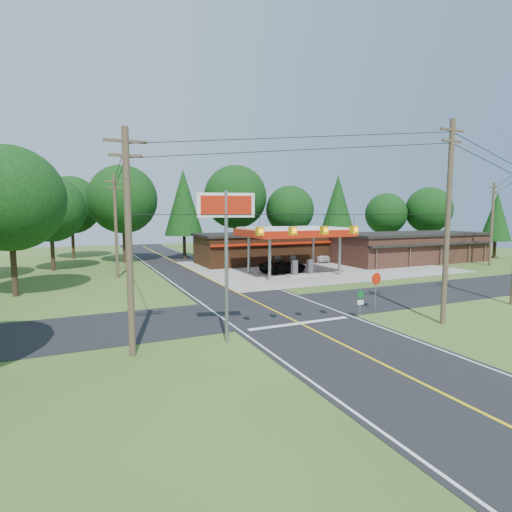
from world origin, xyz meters
name	(u,v)px	position (x,y,z in m)	size (l,w,h in m)	color
ground	(272,310)	(0.00, 0.00, 0.00)	(120.00, 120.00, 0.00)	#34591F
main_highway	(272,310)	(0.00, 0.00, 0.01)	(8.00, 120.00, 0.02)	black
cross_road	(272,310)	(0.00, 0.00, 0.01)	(70.00, 7.00, 0.02)	black
lane_center_yellow	(272,310)	(0.00, 0.00, 0.03)	(0.15, 110.00, 0.00)	yellow
gas_canopy	(294,233)	(9.00, 13.00, 4.27)	(10.60, 7.40, 4.88)	gray
convenience_store	(261,248)	(10.00, 22.98, 1.92)	(16.40, 7.55, 3.80)	#4D2A16
strip_building	(409,247)	(28.00, 15.98, 1.91)	(20.40, 8.75, 3.80)	#361D16
utility_pole_near_right	(448,220)	(7.50, -7.00, 5.96)	(1.80, 0.30, 11.50)	#473828
utility_pole_near_left	(129,240)	(-9.50, -5.00, 5.20)	(1.80, 0.30, 10.00)	#473828
utility_pole_far_left	(116,225)	(-8.00, 18.00, 5.20)	(1.80, 0.30, 10.00)	#473828
utility_pole_far_right	(492,223)	(34.00, 9.00, 5.20)	(1.80, 0.30, 10.00)	#473828
utility_pole_north	(116,225)	(-6.50, 35.00, 4.75)	(0.30, 0.30, 9.50)	#473828
overhead_beacons	(309,216)	(-1.00, -6.00, 6.21)	(17.04, 2.04, 1.03)	black
treeline_backdrop	(188,203)	(0.82, 24.01, 7.49)	(70.27, 51.59, 13.30)	#332316
suv_car	(283,266)	(8.50, 14.27, 0.72)	(5.16, 5.16, 1.44)	black
sedan_car	(316,256)	(17.00, 21.00, 0.77)	(4.54, 4.54, 1.55)	white
big_stop_sign	(226,229)	(-5.00, -5.01, 5.58)	(2.68, 0.79, 7.42)	gray
octagonal_stop_sign	(376,282)	(6.01, -3.01, 1.94)	(0.90, 0.11, 2.59)	gray
route_sign_post	(360,300)	(3.80, -4.22, 1.17)	(0.40, 0.12, 1.98)	gray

